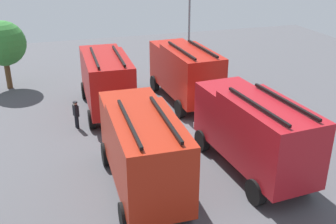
% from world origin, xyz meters
% --- Properties ---
extents(ground_plane, '(48.88, 48.88, 0.00)m').
position_xyz_m(ground_plane, '(0.00, 0.00, 0.00)').
color(ground_plane, '#4C4C51').
extents(fire_truck_0, '(7.36, 3.19, 3.88)m').
position_xyz_m(fire_truck_0, '(-4.68, -2.55, 2.15)').
color(fire_truck_0, '#A6171F').
rests_on(fire_truck_0, ground).
extents(fire_truck_1, '(7.30, 3.01, 3.88)m').
position_xyz_m(fire_truck_1, '(4.44, -2.54, 2.15)').
color(fire_truck_1, '#AF1C12').
rests_on(fire_truck_1, ground).
extents(fire_truck_2, '(7.26, 2.89, 3.88)m').
position_xyz_m(fire_truck_2, '(-4.74, 2.63, 2.15)').
color(fire_truck_2, '#A82311').
rests_on(fire_truck_2, ground).
extents(fire_truck_3, '(7.28, 2.95, 3.88)m').
position_xyz_m(fire_truck_3, '(4.41, 2.59, 2.15)').
color(fire_truck_3, '#A21715').
rests_on(fire_truck_3, ground).
extents(firefighter_0, '(0.47, 0.34, 1.62)m').
position_xyz_m(firefighter_0, '(2.49, 4.68, 0.90)').
color(firefighter_0, black).
rests_on(firefighter_0, ground).
extents(firefighter_1, '(0.30, 0.45, 1.78)m').
position_xyz_m(firefighter_1, '(0.83, 0.58, 1.01)').
color(firefighter_1, black).
rests_on(firefighter_1, ground).
extents(tree_1, '(3.13, 3.13, 4.85)m').
position_xyz_m(tree_1, '(10.76, 8.63, 3.26)').
color(tree_1, brown).
rests_on(tree_1, ground).
extents(traffic_cone_0, '(0.48, 0.48, 0.68)m').
position_xyz_m(traffic_cone_0, '(-0.57, -3.84, 0.34)').
color(traffic_cone_0, '#F2600C').
rests_on(traffic_cone_0, ground).
extents(lamppost, '(0.36, 0.36, 6.09)m').
position_xyz_m(lamppost, '(11.09, -5.26, 3.60)').
color(lamppost, slate).
rests_on(lamppost, ground).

